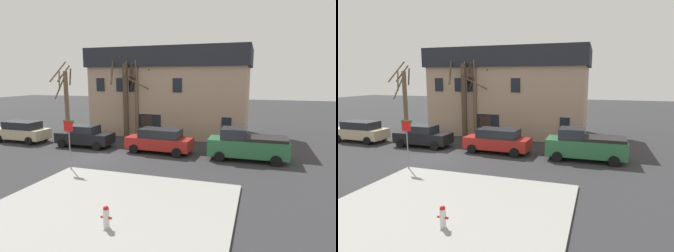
% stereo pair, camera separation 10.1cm
% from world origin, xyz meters
% --- Properties ---
extents(ground_plane, '(120.00, 120.00, 0.00)m').
position_xyz_m(ground_plane, '(0.00, 0.00, 0.00)').
color(ground_plane, '#2D2D30').
extents(sidewalk_slab, '(10.00, 8.75, 0.12)m').
position_xyz_m(sidewalk_slab, '(5.21, -7.18, 0.06)').
color(sidewalk_slab, '#999993').
rests_on(sidewalk_slab, ground_plane).
extents(building_main, '(15.04, 6.97, 8.15)m').
position_xyz_m(building_main, '(2.56, 10.23, 4.15)').
color(building_main, tan).
rests_on(building_main, ground_plane).
extents(tree_bare_near, '(2.02, 2.13, 7.06)m').
position_xyz_m(tree_bare_near, '(-7.22, 6.90, 3.48)').
color(tree_bare_near, brown).
rests_on(tree_bare_near, ground_plane).
extents(tree_bare_mid, '(2.58, 3.18, 7.87)m').
position_xyz_m(tree_bare_mid, '(-0.76, 7.72, 4.10)').
color(tree_bare_mid, brown).
rests_on(tree_bare_mid, ground_plane).
extents(tree_bare_far, '(2.55, 2.54, 7.23)m').
position_xyz_m(tree_bare_far, '(-0.54, 6.42, 3.60)').
color(tree_bare_far, '#4C3D2D').
rests_on(tree_bare_far, ground_plane).
extents(tree_bare_end, '(2.42, 2.57, 7.85)m').
position_xyz_m(tree_bare_end, '(0.32, 6.89, 3.75)').
color(tree_bare_end, brown).
rests_on(tree_bare_end, ground_plane).
extents(car_beige_wagon, '(4.71, 2.14, 1.77)m').
position_xyz_m(car_beige_wagon, '(-8.43, 2.40, 0.92)').
color(car_beige_wagon, '#C6B793').
rests_on(car_beige_wagon, ground_plane).
extents(car_black_sedan, '(4.53, 1.99, 1.72)m').
position_xyz_m(car_black_sedan, '(-2.21, 2.41, 0.86)').
color(car_black_sedan, black).
rests_on(car_black_sedan, ground_plane).
extents(car_red_wagon, '(4.85, 2.22, 1.77)m').
position_xyz_m(car_red_wagon, '(4.06, 2.49, 0.92)').
color(car_red_wagon, '#AD231E').
rests_on(car_red_wagon, ground_plane).
extents(pickup_truck_green, '(5.14, 2.24, 2.12)m').
position_xyz_m(pickup_truck_green, '(10.23, 2.41, 1.02)').
color(pickup_truck_green, '#2D6B42').
rests_on(pickup_truck_green, ground_plane).
extents(fire_hydrant, '(0.42, 0.22, 0.82)m').
position_xyz_m(fire_hydrant, '(5.89, -8.48, 0.54)').
color(fire_hydrant, silver).
rests_on(fire_hydrant, sidewalk_slab).
extents(street_sign_pole, '(0.76, 0.07, 3.01)m').
position_xyz_m(street_sign_pole, '(0.43, -3.07, 2.10)').
color(street_sign_pole, slate).
rests_on(street_sign_pole, ground_plane).
extents(bicycle_leaning, '(1.67, 0.61, 1.03)m').
position_xyz_m(bicycle_leaning, '(-4.17, 7.11, 0.37)').
color(bicycle_leaning, black).
rests_on(bicycle_leaning, ground_plane).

